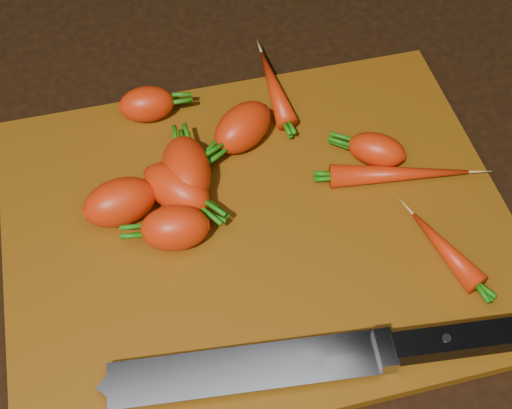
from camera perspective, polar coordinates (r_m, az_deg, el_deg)
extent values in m
cube|color=black|center=(0.72, 0.19, -2.25)|extent=(2.00, 2.00, 0.01)
cube|color=brown|center=(0.72, 0.19, -1.76)|extent=(0.50, 0.40, 0.01)
ellipsoid|color=red|center=(0.71, -10.84, 0.19)|extent=(0.08, 0.06, 0.05)
ellipsoid|color=red|center=(0.68, -6.50, -1.87)|extent=(0.07, 0.05, 0.04)
ellipsoid|color=red|center=(0.71, -6.39, 1.27)|extent=(0.08, 0.09, 0.04)
ellipsoid|color=red|center=(0.72, -5.62, 2.67)|extent=(0.06, 0.09, 0.05)
ellipsoid|color=red|center=(0.76, -1.06, 6.21)|extent=(0.09, 0.08, 0.05)
ellipsoid|color=red|center=(0.80, -8.72, 7.95)|extent=(0.06, 0.04, 0.04)
ellipsoid|color=red|center=(0.76, 9.63, 4.32)|extent=(0.07, 0.06, 0.04)
ellipsoid|color=red|center=(0.82, 1.45, 9.41)|extent=(0.02, 0.12, 0.02)
ellipsoid|color=red|center=(0.75, 11.40, 2.41)|extent=(0.14, 0.05, 0.03)
ellipsoid|color=red|center=(0.70, 14.85, -3.42)|extent=(0.05, 0.10, 0.02)
cube|color=gray|center=(0.63, -11.83, -14.10)|extent=(0.24, 0.07, 0.00)
cube|color=gray|center=(0.63, -0.32, -12.96)|extent=(0.02, 0.04, 0.02)
cube|color=black|center=(0.63, 6.42, -12.04)|extent=(0.14, 0.04, 0.02)
cylinder|color=#B2B2B7|center=(0.62, 4.66, -11.95)|extent=(0.01, 0.01, 0.00)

